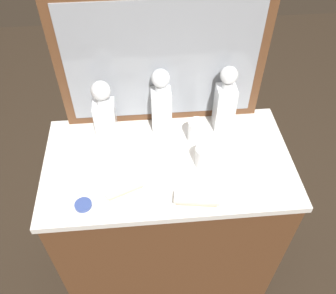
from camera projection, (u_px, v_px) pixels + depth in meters
ground_plane at (168, 261)px, 2.17m from camera, size 6.00×6.00×0.00m
dresser at (168, 220)px, 1.83m from camera, size 1.03×0.57×0.93m
dresser_mirror at (162, 62)px, 1.45m from camera, size 0.86×0.03×0.61m
crystal_decanter_center at (225, 104)px, 1.54m from camera, size 0.08×0.08×0.31m
crystal_decanter_far_right at (161, 105)px, 1.55m from camera, size 0.09×0.09×0.30m
crystal_decanter_far_left at (106, 119)px, 1.48m from camera, size 0.09×0.09×0.31m
crystal_tumbler_center at (197, 132)px, 1.54m from camera, size 0.08×0.08×0.10m
crystal_tumbler_right at (204, 157)px, 1.45m from camera, size 0.08×0.08×0.09m
silver_brush_front at (196, 199)px, 1.34m from camera, size 0.18×0.08×0.02m
silver_brush_right at (124, 187)px, 1.38m from camera, size 0.16×0.11×0.02m
porcelain_dish at (83, 205)px, 1.33m from camera, size 0.06×0.06×0.01m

